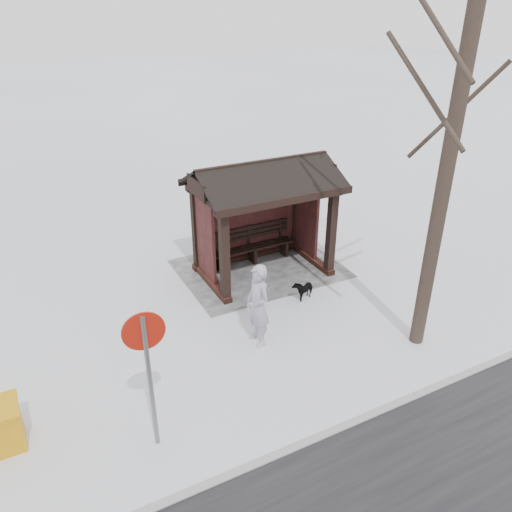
{
  "coord_description": "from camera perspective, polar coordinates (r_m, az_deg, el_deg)",
  "views": [
    {
      "loc": [
        5.57,
        10.37,
        6.52
      ],
      "look_at": [
        0.63,
        0.8,
        0.99
      ],
      "focal_mm": 35.0,
      "sensor_mm": 36.0,
      "label": 1
    }
  ],
  "objects": [
    {
      "name": "ground",
      "position": [
        13.46,
        0.8,
        -1.81
      ],
      "size": [
        120.0,
        120.0,
        0.0
      ],
      "primitive_type": "plane",
      "color": "silver",
      "rests_on": "ground"
    },
    {
      "name": "pedestrian",
      "position": [
        10.34,
        0.22,
        -5.68
      ],
      "size": [
        0.5,
        0.7,
        1.82
      ],
      "primitive_type": "imported",
      "rotation": [
        0.0,
        0.0,
        1.66
      ],
      "color": "#A095AF",
      "rests_on": "ground"
    },
    {
      "name": "trampled_patch",
      "position": [
        13.61,
        0.41,
        -1.42
      ],
      "size": [
        4.2,
        3.2,
        0.02
      ],
      "primitive_type": "cube",
      "color": "#99999E",
      "rests_on": "ground"
    },
    {
      "name": "tree_near",
      "position": [
        9.39,
        23.49,
        22.95
      ],
      "size": [
        3.42,
        3.42,
        9.03
      ],
      "color": "black",
      "rests_on": "ground"
    },
    {
      "name": "bus_shelter",
      "position": [
        12.69,
        0.53,
        7.09
      ],
      "size": [
        3.6,
        2.4,
        3.09
      ],
      "color": "#391E14",
      "rests_on": "ground"
    },
    {
      "name": "dog",
      "position": [
        12.24,
        5.41,
        -3.74
      ],
      "size": [
        0.67,
        0.49,
        0.52
      ],
      "primitive_type": "imported",
      "rotation": [
        0.0,
        0.0,
        1.97
      ],
      "color": "black",
      "rests_on": "ground"
    },
    {
      "name": "kerb",
      "position": [
        9.86,
        16.6,
        -15.58
      ],
      "size": [
        120.0,
        0.15,
        0.06
      ],
      "primitive_type": "cube",
      "color": "gray",
      "rests_on": "ground"
    },
    {
      "name": "road_sign",
      "position": [
        7.76,
        -12.41,
        -10.87
      ],
      "size": [
        0.65,
        0.11,
        2.55
      ],
      "rotation": [
        0.0,
        0.0,
        -0.08
      ],
      "color": "slate",
      "rests_on": "ground"
    }
  ]
}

